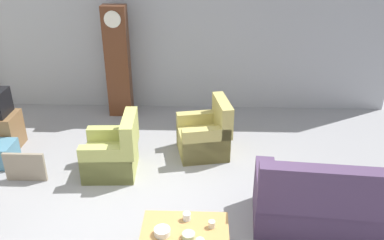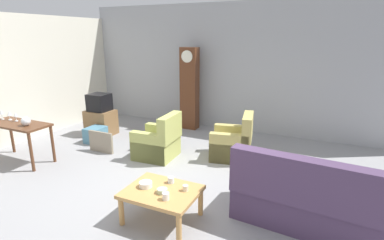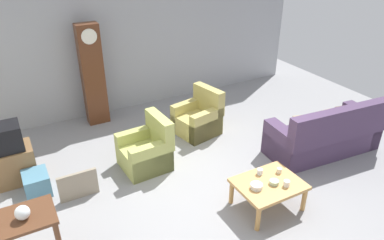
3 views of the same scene
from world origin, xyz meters
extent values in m
plane|color=gray|center=(0.00, 0.00, 0.00)|extent=(10.40, 10.40, 0.00)
cube|color=#9EA0A5|center=(0.00, 3.60, 1.60)|extent=(8.40, 0.16, 3.20)
cube|color=#4C3856|center=(2.28, -0.03, 0.22)|extent=(2.16, 1.01, 0.44)
cube|color=#4C3856|center=(2.25, -0.39, 0.74)|extent=(2.11, 0.38, 0.60)
cube|color=#4C3856|center=(3.21, -0.11, 0.34)|extent=(0.31, 0.86, 0.68)
cube|color=#4C3856|center=(1.36, 0.05, 0.34)|extent=(0.31, 0.86, 0.68)
cube|color=brown|center=(2.76, -0.02, 0.62)|extent=(0.38, 0.19, 0.36)
cube|color=#C6B284|center=(2.29, 0.02, 0.62)|extent=(0.37, 0.14, 0.36)
cube|color=#9E8966|center=(1.81, 0.06, 0.62)|extent=(0.38, 0.21, 0.36)
cube|color=tan|center=(-0.83, 1.06, 0.20)|extent=(0.80, 0.80, 0.40)
cube|color=tan|center=(-0.51, 1.08, 0.66)|extent=(0.22, 0.77, 0.52)
cube|color=tan|center=(-0.85, 1.36, 0.30)|extent=(0.77, 0.20, 0.60)
cube|color=tan|center=(-0.82, 0.76, 0.30)|extent=(0.77, 0.20, 0.60)
cube|color=tan|center=(0.55, 1.67, 0.20)|extent=(0.90, 0.90, 0.40)
cube|color=tan|center=(0.87, 1.74, 0.66)|extent=(0.33, 0.78, 0.52)
cube|color=tan|center=(0.49, 1.97, 0.30)|extent=(0.78, 0.31, 0.60)
cube|color=tan|center=(0.61, 1.38, 0.30)|extent=(0.78, 0.31, 0.60)
cube|color=tan|center=(0.39, -0.78, 0.42)|extent=(0.96, 0.76, 0.05)
cylinder|color=tan|center=(-0.03, -1.10, 0.20)|extent=(0.07, 0.07, 0.39)
cylinder|color=tan|center=(0.82, -1.10, 0.20)|extent=(0.07, 0.07, 0.39)
cylinder|color=tan|center=(-0.03, -0.45, 0.20)|extent=(0.07, 0.07, 0.39)
cylinder|color=tan|center=(0.82, -0.45, 0.20)|extent=(0.07, 0.07, 0.39)
cylinder|color=#56331E|center=(-2.52, -0.01, 0.37)|extent=(0.06, 0.06, 0.74)
cube|color=#562D19|center=(-1.07, 3.15, 1.06)|extent=(0.44, 0.28, 2.12)
cylinder|color=silver|center=(-1.07, 3.00, 1.90)|extent=(0.30, 0.02, 0.30)
cube|color=brown|center=(-2.86, 1.74, 0.31)|extent=(0.68, 0.52, 0.61)
cube|color=black|center=(-2.86, 1.74, 0.82)|extent=(0.48, 0.44, 0.42)
cube|color=gray|center=(-2.03, 0.79, 0.23)|extent=(0.60, 0.05, 0.45)
cube|color=teal|center=(-2.59, 1.23, 0.18)|extent=(0.38, 0.45, 0.35)
sphere|color=silver|center=(-2.82, -0.28, 0.87)|extent=(0.17, 0.17, 0.17)
cylinder|color=white|center=(0.56, -0.96, 0.49)|extent=(0.09, 0.09, 0.09)
cylinder|color=silver|center=(0.40, -0.54, 0.48)|extent=(0.09, 0.09, 0.09)
cylinder|color=beige|center=(0.68, -0.66, 0.48)|extent=(0.08, 0.08, 0.08)
cylinder|color=white|center=(0.15, -0.79, 0.48)|extent=(0.18, 0.18, 0.07)
cylinder|color=#B2C69E|center=(0.44, -0.83, 0.47)|extent=(0.14, 0.14, 0.06)
camera|label=1|loc=(0.59, -4.15, 3.48)|focal=38.01mm
camera|label=2|loc=(2.27, -3.83, 2.41)|focal=28.11mm
camera|label=3|loc=(-2.63, -3.96, 3.73)|focal=33.90mm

